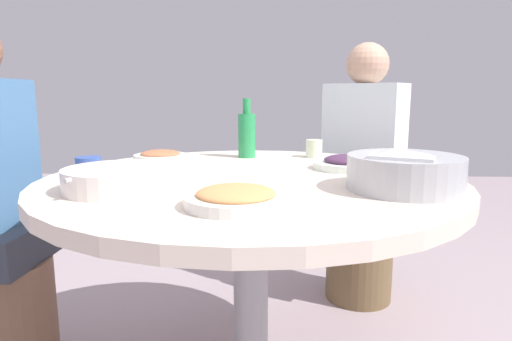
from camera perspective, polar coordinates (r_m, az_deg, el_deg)
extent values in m
cylinder|color=#99999E|center=(1.42, -0.67, -15.87)|extent=(0.11, 0.11, 0.67)
cylinder|color=beige|center=(1.30, -0.71, -1.65)|extent=(1.22, 1.22, 0.04)
cylinder|color=#B2B5BA|center=(1.17, 18.83, -0.27)|extent=(0.29, 0.29, 0.09)
ellipsoid|color=white|center=(1.17, 18.84, -0.06)|extent=(0.24, 0.24, 0.10)
cube|color=white|center=(1.09, 18.38, 1.58)|extent=(0.16, 0.11, 0.01)
cylinder|color=white|center=(1.17, -17.28, -1.03)|extent=(0.28, 0.28, 0.06)
cylinder|color=black|center=(1.17, -17.27, -1.25)|extent=(0.25, 0.25, 0.04)
cylinder|color=silver|center=(1.16, -17.33, -0.05)|extent=(0.17, 0.28, 0.01)
cylinder|color=white|center=(1.46, 11.79, 0.66)|extent=(0.22, 0.22, 0.02)
ellipsoid|color=#4D2D4C|center=(1.46, 11.82, 1.34)|extent=(0.15, 0.15, 0.04)
cylinder|color=silver|center=(0.96, -2.62, -3.94)|extent=(0.23, 0.23, 0.02)
ellipsoid|color=#E99857|center=(0.95, -2.63, -3.00)|extent=(0.17, 0.17, 0.03)
cylinder|color=silver|center=(1.66, -12.37, 1.70)|extent=(0.19, 0.19, 0.02)
ellipsoid|color=#BA6842|center=(1.65, -12.38, 2.16)|extent=(0.14, 0.14, 0.03)
cylinder|color=#28924E|center=(1.69, -1.21, 4.57)|extent=(0.07, 0.07, 0.17)
cylinder|color=#28924E|center=(1.68, -1.23, 8.41)|extent=(0.03, 0.03, 0.06)
cylinder|color=#324D9C|center=(1.43, -20.98, 0.61)|extent=(0.08, 0.08, 0.05)
cylinder|color=beige|center=(1.71, 7.58, 2.86)|extent=(0.06, 0.06, 0.07)
cylinder|color=brown|center=(2.20, 13.35, -10.47)|extent=(0.31, 0.31, 0.45)
cube|color=#2D333D|center=(2.12, 13.66, -3.23)|extent=(0.45, 0.46, 0.12)
cube|color=white|center=(2.07, 13.99, 4.59)|extent=(0.39, 0.35, 0.46)
sphere|color=tan|center=(2.07, 14.36, 13.31)|extent=(0.19, 0.19, 0.19)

